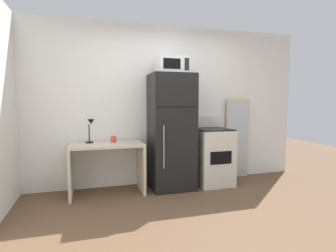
{
  "coord_description": "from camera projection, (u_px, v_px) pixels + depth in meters",
  "views": [
    {
      "loc": [
        -1.17,
        -2.63,
        1.35
      ],
      "look_at": [
        -0.06,
        1.1,
        1.0
      ],
      "focal_mm": 28.66,
      "sensor_mm": 36.0,
      "label": 1
    }
  ],
  "objects": [
    {
      "name": "ground_plane",
      "position": [
        202.0,
        224.0,
        2.97
      ],
      "size": [
        12.0,
        12.0,
        0.0
      ],
      "primitive_type": "plane",
      "color": "brown"
    },
    {
      "name": "wall_back_white",
      "position": [
        161.0,
        105.0,
        4.47
      ],
      "size": [
        5.0,
        0.1,
        2.6
      ],
      "primitive_type": "cube",
      "color": "white",
      "rests_on": "ground"
    },
    {
      "name": "desk",
      "position": [
        107.0,
        159.0,
        3.94
      ],
      "size": [
        1.06,
        0.57,
        0.75
      ],
      "color": "beige",
      "rests_on": "ground"
    },
    {
      "name": "desk_lamp",
      "position": [
        91.0,
        127.0,
        3.91
      ],
      "size": [
        0.14,
        0.12,
        0.35
      ],
      "color": "black",
      "rests_on": "desk"
    },
    {
      "name": "coffee_mug",
      "position": [
        114.0,
        139.0,
        4.0
      ],
      "size": [
        0.08,
        0.08,
        0.09
      ],
      "primitive_type": "cylinder",
      "color": "#D83F33",
      "rests_on": "desk"
    },
    {
      "name": "refrigerator",
      "position": [
        171.0,
        132.0,
        4.17
      ],
      "size": [
        0.65,
        0.63,
        1.78
      ],
      "color": "black",
      "rests_on": "ground"
    },
    {
      "name": "microwave",
      "position": [
        172.0,
        65.0,
        4.06
      ],
      "size": [
        0.46,
        0.35,
        0.26
      ],
      "color": "silver",
      "rests_on": "refrigerator"
    },
    {
      "name": "oven_range",
      "position": [
        212.0,
        156.0,
        4.41
      ],
      "size": [
        0.56,
        0.61,
        1.1
      ],
      "color": "beige",
      "rests_on": "ground"
    },
    {
      "name": "leaning_mirror",
      "position": [
        237.0,
        138.0,
        4.81
      ],
      "size": [
        0.44,
        0.03,
        1.4
      ],
      "color": "#C6B793",
      "rests_on": "ground"
    }
  ]
}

